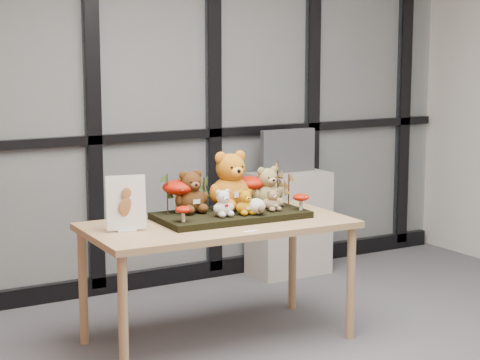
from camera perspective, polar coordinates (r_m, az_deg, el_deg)
room_shell at (r=3.83m, az=10.40°, el=8.80°), size 5.00×5.00×5.00m
glass_partition at (r=5.92m, az=-5.59°, el=6.42°), size 4.90×0.06×2.78m
display_table at (r=4.87m, az=-1.46°, el=-3.55°), size 1.51×0.80×0.69m
diorama_tray at (r=4.95m, az=-0.60°, el=-2.33°), size 0.87×0.46×0.04m
bear_pooh_yellow at (r=4.99m, az=-0.64°, el=0.17°), size 0.30×0.27×0.37m
bear_brown_medium at (r=4.92m, az=-3.26°, el=-0.61°), size 0.21×0.19×0.27m
bear_tan_back at (r=5.10m, az=1.81°, el=-0.29°), size 0.21×0.19×0.26m
bear_small_yellow at (r=4.86m, az=0.32°, el=-1.37°), size 0.12×0.11×0.16m
bear_white_bow at (r=4.81m, az=-1.13°, el=-1.42°), size 0.13×0.12×0.17m
bear_beige_small at (r=4.97m, az=2.16°, el=-1.25°), size 0.11×0.10×0.14m
plush_cream_hedgehog at (r=4.87m, az=1.08°, el=-1.69°), size 0.08×0.07×0.10m
mushroom_back_left at (r=4.93m, az=-4.04°, el=-0.96°), size 0.19×0.19×0.21m
mushroom_back_right at (r=5.10m, az=0.63°, el=-0.65°), size 0.18×0.18×0.20m
mushroom_front_left at (r=4.68m, az=-3.75°, el=-2.19°), size 0.09×0.09×0.10m
mushroom_front_right at (r=5.01m, az=4.02°, el=-1.38°), size 0.09×0.09×0.11m
sprig_green_far_left at (r=4.88m, az=-4.78°, el=-0.93°), size 0.05×0.05×0.23m
sprig_green_mid_left at (r=4.96m, az=-3.88°, el=-0.95°), size 0.05×0.05×0.19m
sprig_dry_far_right at (r=5.17m, az=2.49°, el=-0.17°), size 0.05×0.05×0.26m
sprig_dry_mid_right at (r=5.09m, az=3.21°, el=-0.69°), size 0.05×0.05×0.19m
sprig_green_centre at (r=5.03m, az=-2.37°, el=-0.87°), size 0.05×0.05×0.18m
sign_holder at (r=4.63m, az=-7.48°, el=-1.67°), size 0.21×0.08×0.30m
label_card at (r=4.62m, az=0.69°, el=-3.37°), size 0.08×0.03×0.00m
cabinet at (r=6.35m, az=3.22°, el=-2.86°), size 0.56×0.33×0.75m
monitor at (r=6.28m, az=3.16°, el=1.92°), size 0.44×0.05×0.31m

